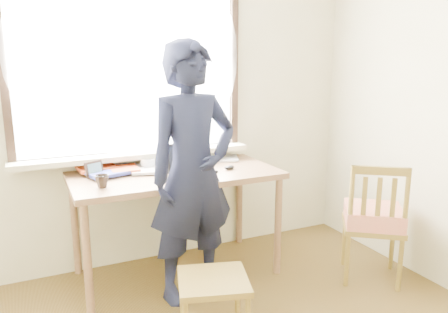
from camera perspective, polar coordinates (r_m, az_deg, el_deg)
name	(u,v)px	position (r m, az deg, el deg)	size (l,w,h in m)	color
room_shell	(270,66)	(1.89, 5.97, 11.70)	(3.52, 4.02, 2.61)	beige
desk	(175,183)	(3.35, -6.35, -3.47)	(1.55, 0.77, 0.83)	#896444
laptop	(189,165)	(3.31, -4.59, -1.15)	(0.36, 0.32, 0.21)	black
mug_white	(148,164)	(3.42, -9.90, -0.97)	(0.11, 0.11, 0.09)	white
mug_dark	(102,181)	(3.01, -15.64, -3.13)	(0.09, 0.09, 0.09)	black
mouse	(229,167)	(3.38, 0.72, -1.44)	(0.08, 0.06, 0.03)	black
desk_clutter	(151,165)	(3.47, -9.50, -1.12)	(0.75, 0.53, 0.05)	white
book_a	(118,170)	(3.40, -13.66, -1.78)	(0.20, 0.27, 0.03)	white
book_b	(217,158)	(3.72, -0.98, -0.24)	(0.18, 0.25, 0.02)	white
picture_frame	(94,170)	(3.28, -16.61, -1.72)	(0.13, 0.07, 0.11)	black
work_chair	(213,288)	(2.68, -1.42, -16.81)	(0.50, 0.49, 0.41)	olive
side_chair	(373,218)	(3.52, 18.93, -7.63)	(0.59, 0.59, 0.93)	olive
person	(193,174)	(2.99, -4.07, -2.26)	(0.66, 0.43, 1.80)	black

